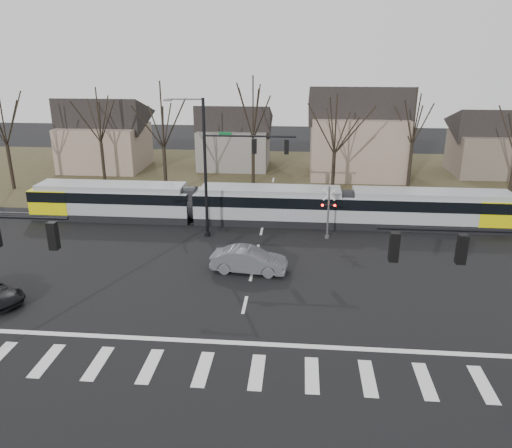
{
  "coord_description": "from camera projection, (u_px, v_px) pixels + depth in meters",
  "views": [
    {
      "loc": [
        2.8,
        -22.4,
        13.38
      ],
      "look_at": [
        0.0,
        9.0,
        2.3
      ],
      "focal_mm": 35.0,
      "sensor_mm": 36.0,
      "label": 1
    }
  ],
  "objects": [
    {
      "name": "house_a",
      "position": [
        104.0,
        130.0,
        57.86
      ],
      "size": [
        9.72,
        8.64,
        8.6
      ],
      "color": "gray",
      "rests_on": "ground"
    },
    {
      "name": "house_b",
      "position": [
        234.0,
        134.0,
        58.65
      ],
      "size": [
        8.64,
        7.56,
        7.65
      ],
      "color": "slate",
      "rests_on": "ground"
    },
    {
      "name": "signal_pole_near_right",
      "position": [
        504.0,
        296.0,
        17.52
      ],
      "size": [
        6.72,
        0.44,
        8.0
      ],
      "color": "black",
      "rests_on": "ground"
    },
    {
      "name": "lane_dashes",
      "position": [
        264.0,
        222.0,
        40.75
      ],
      "size": [
        0.18,
        30.0,
        0.01
      ],
      "color": "silver",
      "rests_on": "ground"
    },
    {
      "name": "rail_crossing_signal",
      "position": [
        328.0,
        214.0,
        36.7
      ],
      "size": [
        1.08,
        0.36,
        4.0
      ],
      "color": "#59595B",
      "rests_on": "ground"
    },
    {
      "name": "tram",
      "position": [
        268.0,
        204.0,
        40.19
      ],
      "size": [
        38.86,
        2.89,
        2.95
      ],
      "color": "gray",
      "rests_on": "ground"
    },
    {
      "name": "house_c",
      "position": [
        358.0,
        128.0,
        54.24
      ],
      "size": [
        10.8,
        8.64,
        10.1
      ],
      "color": "gray",
      "rests_on": "ground"
    },
    {
      "name": "grass_verge",
      "position": [
        274.0,
        176.0,
        55.79
      ],
      "size": [
        140.0,
        28.0,
        0.01
      ],
      "primitive_type": "cube",
      "color": "#38331E",
      "rests_on": "ground"
    },
    {
      "name": "signal_pole_far",
      "position": [
        227.0,
        162.0,
        35.77
      ],
      "size": [
        9.28,
        0.44,
        10.2
      ],
      "color": "black",
      "rests_on": "ground"
    },
    {
      "name": "stop_line",
      "position": [
        236.0,
        343.0,
        24.02
      ],
      "size": [
        28.0,
        0.35,
        0.01
      ],
      "primitive_type": "cube",
      "color": "silver",
      "rests_on": "ground"
    },
    {
      "name": "sedan",
      "position": [
        249.0,
        260.0,
        31.48
      ],
      "size": [
        2.62,
        5.11,
        1.58
      ],
      "primitive_type": "imported",
      "rotation": [
        0.0,
        0.0,
        1.47
      ],
      "color": "#585960",
      "rests_on": "ground"
    },
    {
      "name": "rail_pair",
      "position": [
        263.0,
        223.0,
        40.55
      ],
      "size": [
        90.0,
        1.52,
        0.06
      ],
      "color": "#59595E",
      "rests_on": "ground"
    },
    {
      "name": "tree_row",
      "position": [
        292.0,
        141.0,
        48.32
      ],
      "size": [
        59.2,
        7.2,
        10.0
      ],
      "color": "black",
      "rests_on": "ground"
    },
    {
      "name": "house_d",
      "position": [
        492.0,
        139.0,
        55.28
      ],
      "size": [
        8.64,
        7.56,
        7.65
      ],
      "color": "brown",
      "rests_on": "ground"
    },
    {
      "name": "crosswalk",
      "position": [
        230.0,
        370.0,
        21.96
      ],
      "size": [
        27.0,
        2.6,
        0.01
      ],
      "color": "silver",
      "rests_on": "ground"
    },
    {
      "name": "ground",
      "position": [
        241.0,
        324.0,
        25.72
      ],
      "size": [
        140.0,
        140.0,
        0.0
      ],
      "primitive_type": "plane",
      "color": "black"
    }
  ]
}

